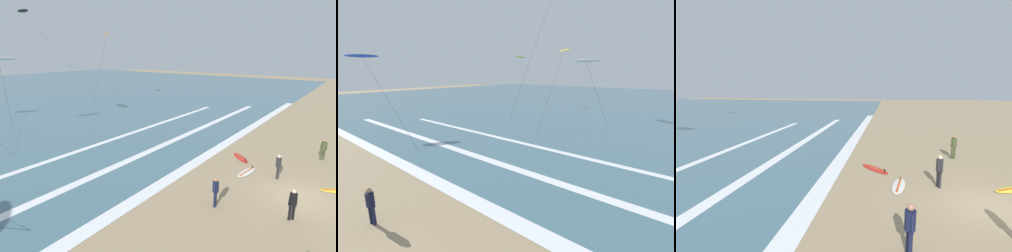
% 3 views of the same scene
% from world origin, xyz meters
% --- Properties ---
extents(ground_plane, '(160.00, 160.00, 0.00)m').
position_xyz_m(ground_plane, '(0.00, 0.00, 0.00)').
color(ground_plane, '#9E8763').
extents(wave_foam_shoreline, '(58.84, 0.91, 0.01)m').
position_xyz_m(wave_foam_shoreline, '(0.74, 7.19, 0.01)').
color(wave_foam_shoreline, white).
rests_on(wave_foam_shoreline, ocean_surface).
extents(wave_foam_mid_break, '(51.08, 0.68, 0.01)m').
position_xyz_m(wave_foam_mid_break, '(-1.49, 11.43, 0.01)').
color(wave_foam_mid_break, white).
rests_on(wave_foam_mid_break, ocean_surface).
extents(wave_foam_outer_break, '(41.80, 0.56, 0.01)m').
position_xyz_m(wave_foam_outer_break, '(-0.86, 16.15, 0.01)').
color(wave_foam_outer_break, white).
rests_on(wave_foam_outer_break, ocean_surface).
extents(surfer_right_near, '(0.45, 0.39, 1.60)m').
position_xyz_m(surfer_right_near, '(-2.62, -0.09, 0.96)').
color(surfer_right_near, black).
rests_on(surfer_right_near, ground).
extents(surfer_left_far, '(0.51, 0.32, 1.60)m').
position_xyz_m(surfer_left_far, '(1.62, 1.67, 0.96)').
color(surfer_left_far, '#232328').
rests_on(surfer_left_far, ground).
extents(surfer_background_far, '(0.51, 0.32, 1.60)m').
position_xyz_m(surfer_background_far, '(-3.64, 3.43, 0.96)').
color(surfer_background_far, '#141938').
rests_on(surfer_background_far, ground).
extents(surfer_foreground_main, '(0.32, 0.49, 1.60)m').
position_xyz_m(surfer_foreground_main, '(6.85, -0.21, 0.96)').
color(surfer_foreground_main, '#384223').
rests_on(surfer_foreground_main, ground).
extents(surfboard_left_pile, '(1.90, 1.92, 0.25)m').
position_xyz_m(surfboard_left_pile, '(3.62, 4.85, 0.05)').
color(surfboard_left_pile, red).
rests_on(surfboard_left_pile, ground).
extents(surfboard_right_spare, '(2.16, 0.89, 0.25)m').
position_xyz_m(surfboard_right_spare, '(1.35, 3.55, 0.05)').
color(surfboard_right_spare, silver).
rests_on(surfboard_right_spare, ground).
extents(kite_orange_low_near, '(4.82, 3.12, 10.58)m').
position_xyz_m(kite_orange_low_near, '(15.19, 31.23, 10.31)').
color(kite_orange_low_near, orange).
rests_on(kite_orange_low_near, ground).
extents(kite_black_high_left, '(9.18, 6.64, 13.49)m').
position_xyz_m(kite_black_high_left, '(6.65, 38.51, 13.17)').
color(kite_black_high_left, black).
rests_on(kite_black_high_left, ground).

